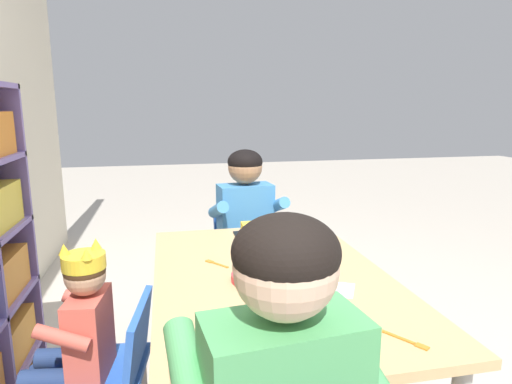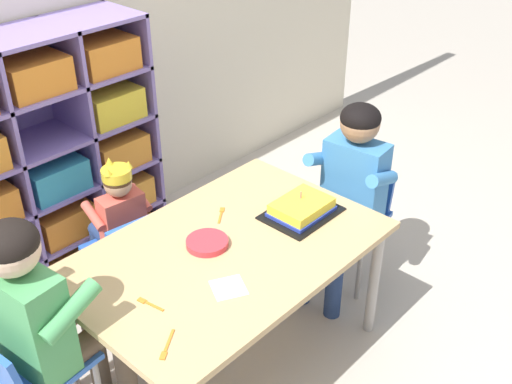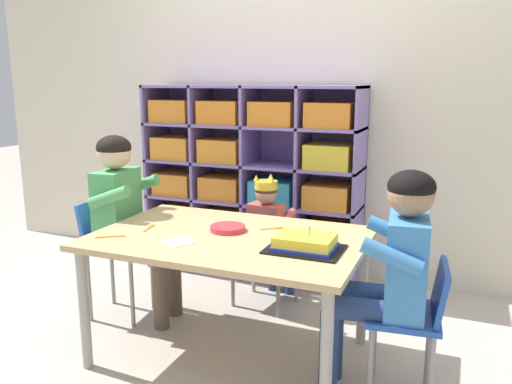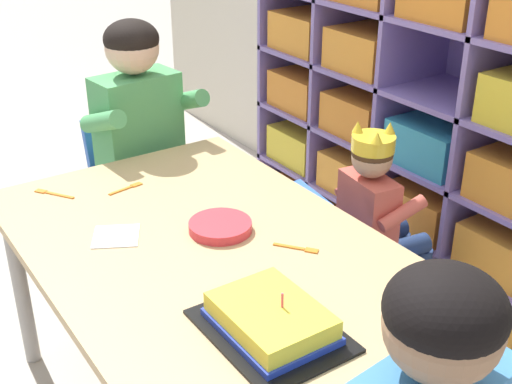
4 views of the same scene
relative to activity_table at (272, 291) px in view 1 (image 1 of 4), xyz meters
The scene contains 11 objects.
activity_table is the anchor object (origin of this frame).
classroom_chair_blue 0.63m from the activity_table, 96.28° to the left, with size 0.41×0.38×0.60m.
child_with_crown 0.70m from the activity_table, 94.29° to the left, with size 0.32×0.32×0.82m.
classroom_chair_guest_side 0.91m from the activity_table, ahead, with size 0.35×0.36×0.63m.
guest_at_table_side 0.79m from the activity_table, ahead, with size 0.45×0.43×1.02m.
birthday_cake_on_tray 0.42m from the activity_table, ahead, with size 0.34×0.26×0.10m.
paper_plate_stack 0.11m from the activity_table, 119.63° to the left, with size 0.18×0.18×0.03m, color #DB333D.
paper_napkin_square 0.26m from the activity_table, 132.91° to the right, with size 0.12×0.12×0.00m, color white.
fork_near_child_seat 0.44m from the activity_table, behind, with size 0.04×0.12×0.00m.
fork_scattered_mid_table 0.58m from the activity_table, 155.16° to the right, with size 0.13×0.09×0.00m.
fork_beside_plate_stack 0.26m from the activity_table, 50.19° to the left, with size 0.11×0.09×0.00m.
Camera 1 is at (-1.49, 0.38, 1.26)m, focal length 30.37 mm.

